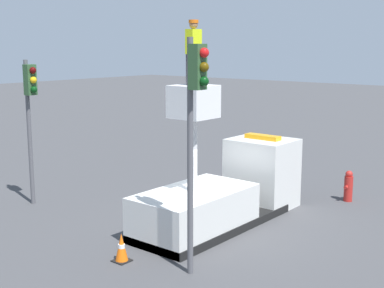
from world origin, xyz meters
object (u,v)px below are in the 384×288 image
(bucket_truck, at_px, (225,192))
(traffic_cone_rear, at_px, (122,248))
(worker, at_px, (194,53))
(traffic_light_across, at_px, (30,103))
(traffic_light_pole, at_px, (195,111))
(fire_hydrant, at_px, (348,186))

(bucket_truck, relative_size, traffic_cone_rear, 8.60)
(worker, bearing_deg, bucket_truck, 0.00)
(worker, relative_size, traffic_light_across, 0.36)
(traffic_light_across, bearing_deg, bucket_truck, -66.41)
(traffic_light_pole, height_order, traffic_cone_rear, traffic_light_pole)
(traffic_light_pole, bearing_deg, traffic_cone_rear, 106.18)
(traffic_light_pole, distance_m, fire_hydrant, 8.79)
(fire_hydrant, distance_m, traffic_cone_rear, 8.94)
(traffic_light_across, distance_m, traffic_cone_rear, 6.84)
(traffic_cone_rear, bearing_deg, traffic_light_pole, -73.82)
(bucket_truck, height_order, fire_hydrant, bucket_truck)
(bucket_truck, xyz_separation_m, traffic_cone_rear, (-4.16, 0.15, -0.59))
(bucket_truck, height_order, traffic_light_pole, traffic_light_pole)
(traffic_light_pole, xyz_separation_m, traffic_cone_rear, (-0.56, 1.92, -3.56))
(traffic_light_across, bearing_deg, fire_hydrant, -48.56)
(bucket_truck, bearing_deg, worker, 180.00)
(traffic_light_across, distance_m, fire_hydrant, 11.19)
(fire_hydrant, bearing_deg, traffic_light_across, 131.44)
(traffic_light_pole, distance_m, traffic_light_across, 7.88)
(bucket_truck, height_order, worker, worker)
(worker, relative_size, traffic_cone_rear, 2.38)
(worker, bearing_deg, traffic_cone_rear, 176.69)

